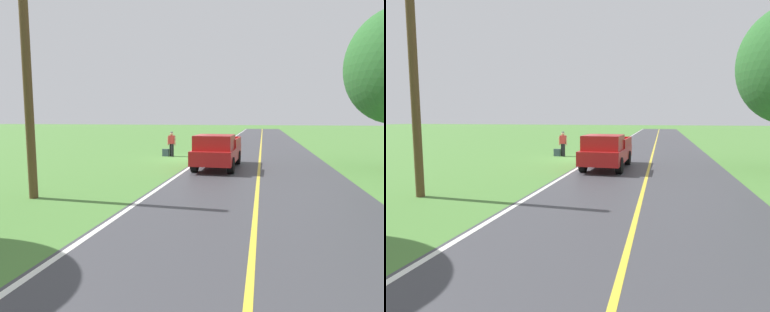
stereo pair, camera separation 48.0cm
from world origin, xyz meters
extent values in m
plane|color=#4C7F38|center=(0.00, 0.00, 0.00)|extent=(200.00, 200.00, 0.00)
cube|color=#3D3D42|center=(-4.64, 0.00, 0.00)|extent=(7.74, 120.00, 0.00)
cube|color=silver|center=(-0.95, 0.00, 0.01)|extent=(0.16, 117.60, 0.00)
cube|color=gold|center=(-4.64, 0.00, 0.01)|extent=(0.14, 117.60, 0.00)
cylinder|color=black|center=(1.29, -0.95, 0.44)|extent=(0.18, 0.18, 0.88)
cylinder|color=black|center=(1.49, -1.21, 0.44)|extent=(0.18, 0.18, 0.88)
cube|color=red|center=(1.39, -1.08, 1.17)|extent=(0.42, 0.30, 0.58)
sphere|color=tan|center=(1.39, -1.08, 1.57)|extent=(0.23, 0.23, 0.23)
sphere|color=#4C564C|center=(1.39, -1.08, 1.65)|extent=(0.20, 0.20, 0.20)
cube|color=#591E19|center=(1.37, -1.28, 1.20)|extent=(0.34, 0.23, 0.44)
cylinder|color=tan|center=(1.13, -1.03, 1.06)|extent=(0.10, 0.10, 0.58)
cylinder|color=tan|center=(1.65, -1.08, 1.06)|extent=(0.10, 0.10, 0.58)
cube|color=#384C56|center=(1.81, -1.07, 0.26)|extent=(0.48, 0.24, 0.51)
cube|color=#B21919|center=(-2.46, 3.43, 0.75)|extent=(2.12, 5.44, 0.70)
cube|color=#B21919|center=(-2.43, 4.62, 1.46)|extent=(1.89, 2.20, 0.72)
cube|color=black|center=(-2.43, 4.62, 1.53)|extent=(1.71, 1.33, 0.43)
cube|color=#B21919|center=(-3.42, 2.38, 1.33)|extent=(0.17, 3.03, 0.45)
cube|color=#B21919|center=(-1.54, 2.33, 1.33)|extent=(0.17, 3.03, 0.45)
cube|color=#B21919|center=(-2.52, 0.84, 1.33)|extent=(1.84, 0.14, 0.45)
cylinder|color=black|center=(-3.32, 5.20, 0.40)|extent=(0.32, 0.81, 0.80)
cylinder|color=black|center=(-1.52, 5.16, 0.40)|extent=(0.32, 0.81, 0.80)
cylinder|color=black|center=(-3.39, 1.90, 0.40)|extent=(0.32, 0.81, 0.80)
cylinder|color=black|center=(-1.59, 1.87, 0.40)|extent=(0.32, 0.81, 0.80)
cylinder|color=brown|center=(2.71, 11.51, 3.79)|extent=(0.28, 0.28, 7.58)
camera|label=1|loc=(-4.79, 21.12, 2.69)|focal=31.12mm
camera|label=2|loc=(-5.26, 21.01, 2.69)|focal=31.12mm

